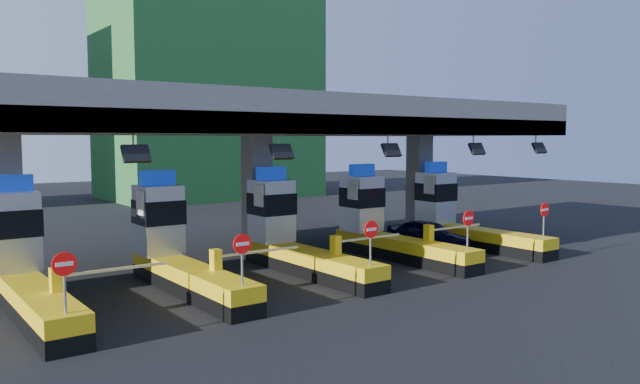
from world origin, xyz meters
TOP-DOWN VIEW (x-y plane):
  - ground at (0.00, 0.00)m, footprint 120.00×120.00m
  - toll_canopy at (0.00, 2.87)m, footprint 28.00×12.09m
  - toll_lane_far_left at (-10.00, 0.28)m, footprint 4.43×8.00m
  - toll_lane_left at (-5.00, 0.28)m, footprint 4.43×8.00m
  - toll_lane_center at (0.00, 0.28)m, footprint 4.43×8.00m
  - toll_lane_right at (5.00, 0.28)m, footprint 4.43×8.00m
  - toll_lane_far_right at (10.00, 0.28)m, footprint 4.43×8.00m
  - bg_building_scaffold at (12.00, 32.00)m, footprint 18.00×12.00m
  - van at (7.87, 0.26)m, footprint 2.27×4.43m

SIDE VIEW (x-z plane):
  - ground at x=0.00m, z-range 0.00..0.00m
  - van at x=7.87m, z-range 0.00..1.44m
  - toll_lane_far_left at x=-10.00m, z-range -0.68..3.47m
  - toll_lane_left at x=-5.00m, z-range -0.68..3.47m
  - toll_lane_center at x=0.00m, z-range -0.68..3.47m
  - toll_lane_right at x=5.00m, z-range -0.68..3.47m
  - toll_lane_far_right at x=10.00m, z-range -0.68..3.47m
  - toll_canopy at x=0.00m, z-range 2.63..9.63m
  - bg_building_scaffold at x=12.00m, z-range 0.00..28.00m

